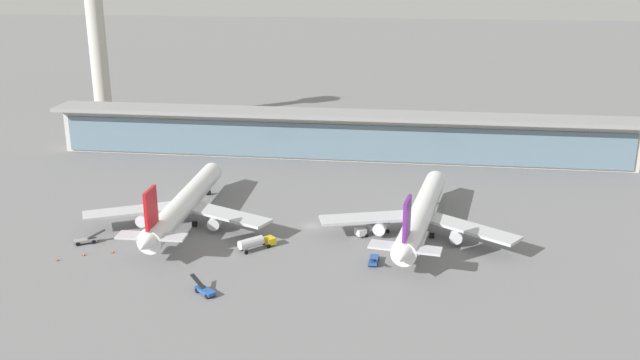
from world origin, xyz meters
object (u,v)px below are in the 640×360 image
object	(u,v)px
service_truck_by_tail_yellow	(255,242)
control_tower	(96,30)
service_truck_near_nose_blue	(374,260)
safety_cone_charlie	(57,259)
service_truck_under_wing_grey	(86,240)
safety_cone_bravo	(113,251)
safety_cone_alpha	(84,254)
airliner_left_stand	(184,204)
service_truck_mid_apron_blue	(205,290)
airliner_centre_stand	(421,214)
service_truck_on_taxiway_white	(375,227)

from	to	relation	value
service_truck_by_tail_yellow	control_tower	bearing A→B (deg)	127.76
service_truck_near_nose_blue	safety_cone_charlie	xyz separation A→B (m)	(-66.04, -7.48, -0.49)
service_truck_under_wing_grey	control_tower	bearing A→B (deg)	112.38
control_tower	safety_cone_bravo	world-z (taller)	control_tower
safety_cone_alpha	service_truck_under_wing_grey	bearing A→B (deg)	110.86
airliner_left_stand	service_truck_mid_apron_blue	bearing A→B (deg)	-66.00
airliner_centre_stand	service_truck_near_nose_blue	distance (m)	20.42
service_truck_by_tail_yellow	service_truck_under_wing_grey	bearing A→B (deg)	-177.34
service_truck_mid_apron_blue	safety_cone_bravo	xyz separation A→B (m)	(-25.27, 15.79, -0.49)
safety_cone_charlie	service_truck_under_wing_grey	bearing A→B (deg)	78.79
service_truck_mid_apron_blue	service_truck_on_taxiway_white	size ratio (longest dim) A/B	0.74
service_truck_under_wing_grey	safety_cone_charlie	world-z (taller)	service_truck_under_wing_grey
service_truck_mid_apron_blue	safety_cone_charlie	xyz separation A→B (m)	(-35.10, 10.35, -0.49)
service_truck_mid_apron_blue	safety_cone_charlie	size ratio (longest dim) A/B	8.77
service_truck_on_taxiway_white	safety_cone_charlie	bearing A→B (deg)	-159.89
service_truck_under_wing_grey	service_truck_by_tail_yellow	world-z (taller)	service_truck_by_tail_yellow
service_truck_by_tail_yellow	service_truck_on_taxiway_white	xyz separation A→B (m)	(25.24, 12.54, 0.00)
control_tower	safety_cone_alpha	distance (m)	129.33
service_truck_under_wing_grey	safety_cone_bravo	distance (m)	8.95
safety_cone_bravo	safety_cone_charlie	size ratio (longest dim) A/B	1.00
airliner_left_stand	safety_cone_charlie	distance (m)	31.52
service_truck_under_wing_grey	service_truck_on_taxiway_white	xyz separation A→B (m)	(63.33, 14.31, 0.90)
service_truck_by_tail_yellow	safety_cone_bravo	world-z (taller)	service_truck_by_tail_yellow
airliner_left_stand	safety_cone_alpha	distance (m)	26.35
service_truck_under_wing_grey	airliner_left_stand	bearing A→B (deg)	39.20
service_truck_mid_apron_blue	service_truck_on_taxiway_white	distance (m)	45.61
safety_cone_alpha	safety_cone_bravo	size ratio (longest dim) A/B	1.00
service_truck_mid_apron_blue	safety_cone_charlie	world-z (taller)	service_truck_mid_apron_blue
service_truck_under_wing_grey	safety_cone_charlie	bearing A→B (deg)	-101.21
service_truck_on_taxiway_white	safety_cone_bravo	xyz separation A→B (m)	(-55.40, -18.44, -1.39)
safety_cone_alpha	safety_cone_charlie	distance (m)	5.41
service_truck_under_wing_grey	safety_cone_alpha	distance (m)	6.72
service_truck_near_nose_blue	service_truck_on_taxiway_white	world-z (taller)	service_truck_on_taxiway_white
control_tower	safety_cone_alpha	xyz separation A→B (m)	(47.17, -115.05, -35.54)
service_truck_near_nose_blue	control_tower	xyz separation A→B (m)	(-108.93, 110.88, 35.05)
service_truck_by_tail_yellow	control_tower	xyz separation A→B (m)	(-82.88, 107.02, 34.15)
safety_cone_alpha	control_tower	bearing A→B (deg)	112.29
service_truck_by_tail_yellow	service_truck_on_taxiway_white	bearing A→B (deg)	26.43
control_tower	safety_cone_alpha	bearing A→B (deg)	-67.71
airliner_centre_stand	service_truck_mid_apron_blue	distance (m)	53.98
airliner_centre_stand	control_tower	distance (m)	154.07
airliner_centre_stand	service_truck_near_nose_blue	xyz separation A→B (m)	(-9.66, -17.51, -4.14)
safety_cone_alpha	service_truck_by_tail_yellow	bearing A→B (deg)	12.68
service_truck_near_nose_blue	safety_cone_bravo	world-z (taller)	service_truck_near_nose_blue
service_truck_under_wing_grey	service_truck_by_tail_yellow	xyz separation A→B (m)	(38.09, 1.77, 0.90)
service_truck_near_nose_blue	control_tower	bearing A→B (deg)	134.49
airliner_left_stand	service_truck_by_tail_yellow	size ratio (longest dim) A/B	7.60
airliner_left_stand	service_truck_near_nose_blue	world-z (taller)	airliner_left_stand
service_truck_near_nose_blue	service_truck_by_tail_yellow	bearing A→B (deg)	171.58
airliner_left_stand	service_truck_near_nose_blue	xyz separation A→B (m)	(46.30, -16.65, -4.14)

